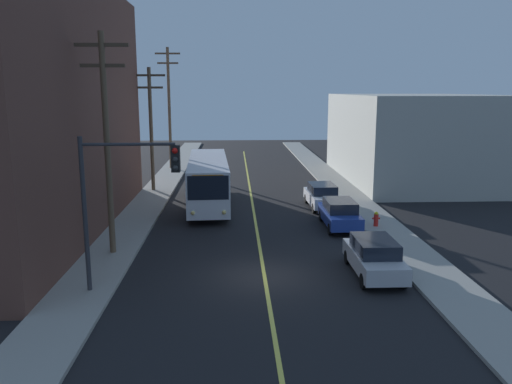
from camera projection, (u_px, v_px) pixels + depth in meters
ground_plane at (264, 276)px, 22.02m from camera, size 120.00×120.00×0.00m
sidewalk_left at (137, 218)px, 31.50m from camera, size 2.50×90.00×0.15m
sidewalk_right at (370, 216)px, 32.11m from camera, size 2.50×90.00×0.15m
lane_stripe_center at (252, 201)px, 36.72m from camera, size 0.16×60.00×0.01m
building_left_brick at (6, 107)px, 27.54m from camera, size 10.00×23.16×13.82m
building_right_warehouse at (415, 138)px, 44.70m from camera, size 12.00×18.20×7.41m
city_bus at (208, 179)px, 35.15m from camera, size 3.13×12.24×3.20m
parked_car_silver at (374, 257)px, 21.92m from camera, size 1.83×4.40×1.62m
parked_car_blue at (340, 213)px, 29.55m from camera, size 1.83×4.40×1.62m
parked_car_white at (322, 195)px, 34.53m from camera, size 1.92×4.45×1.62m
utility_pole_near at (107, 135)px, 23.66m from camera, size 2.40×0.28×10.25m
utility_pole_mid at (151, 123)px, 39.14m from camera, size 2.40×0.28×9.34m
utility_pole_far at (169, 103)px, 50.20m from camera, size 2.40×0.28×11.69m
traffic_signal_left_corner at (124, 185)px, 19.34m from camera, size 3.75×0.48×6.00m
fire_hydrant at (376, 219)px, 29.39m from camera, size 0.44×0.26×0.84m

